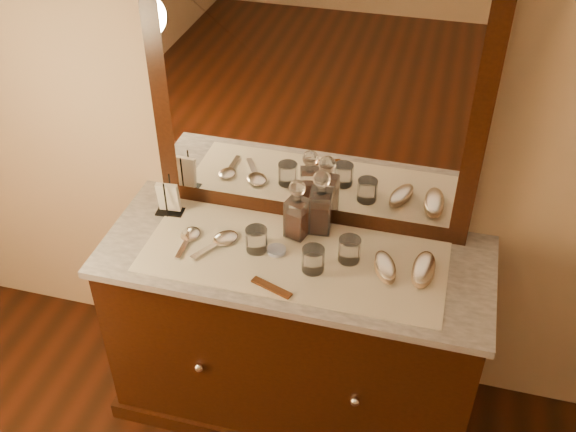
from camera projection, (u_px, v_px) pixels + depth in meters
The scene contains 18 objects.
dresser_cabinet at pixel (294, 335), 2.73m from camera, with size 1.40×0.55×0.82m, color black.
dresser_plinth at pixel (294, 393), 2.96m from camera, with size 1.46×0.59×0.08m, color black.
knob_left at pixel (199, 367), 2.55m from camera, with size 0.04×0.04×0.04m, color silver.
knob_right at pixel (355, 401), 2.43m from camera, with size 0.04×0.04×0.04m, color silver.
marble_top at pixel (295, 257), 2.47m from camera, with size 1.44×0.59×0.03m, color silver.
mirror_frame at pixel (313, 101), 2.34m from camera, with size 1.20×0.08×1.00m, color black.
mirror_glass at pixel (311, 105), 2.31m from camera, with size 1.06×0.01×0.86m, color white.
lace_runner at pixel (294, 257), 2.44m from camera, with size 1.10×0.45×0.00m, color white.
pin_dish at pixel (277, 250), 2.46m from camera, with size 0.07×0.07×0.01m, color white.
comb at pixel (272, 288), 2.31m from camera, with size 0.16×0.03×0.01m, color #653012.
napkin_rack at pixel (169, 199), 2.62m from camera, with size 0.11×0.07×0.16m.
decanter_left at pixel (297, 215), 2.48m from camera, with size 0.09×0.09×0.25m.
decanter_right at pixel (321, 208), 2.50m from camera, with size 0.09×0.09×0.27m.
brush_near at pixel (385, 267), 2.36m from camera, with size 0.12×0.17×0.04m.
brush_far at pixel (423, 270), 2.35m from camera, with size 0.09×0.18×0.05m.
hand_mirror_outer at pixel (189, 237), 2.52m from camera, with size 0.08×0.19×0.02m.
hand_mirror_inner at pixel (222, 240), 2.50m from camera, with size 0.15×0.21×0.02m.
tumblers at pixel (306, 249), 2.40m from camera, with size 0.42×0.17×0.09m.
Camera 1 is at (0.45, 0.15, 2.47)m, focal length 41.96 mm.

